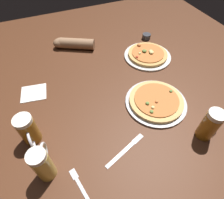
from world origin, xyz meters
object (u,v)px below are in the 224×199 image
fork_left (83,190)px  diner_arm (72,43)px  napkin_folded (34,93)px  pizza_plate_near (156,101)px  beer_mug_amber (210,125)px  knife_right (125,150)px  ramekin_butter (146,36)px  beer_mug_dark (43,164)px  beer_mug_pale (28,130)px  pizza_plate_far (148,55)px

fork_left → diner_arm: size_ratio=0.75×
napkin_folded → pizza_plate_near: bearing=-29.0°
beer_mug_amber → knife_right: (-0.39, 0.07, -0.08)m
fork_left → knife_right: same height
diner_arm → napkin_folded: bearing=-133.2°
ramekin_butter → diner_arm: (-0.56, 0.10, 0.02)m
ramekin_butter → diner_arm: diner_arm is taller
beer_mug_dark → fork_left: (0.11, -0.13, -0.09)m
beer_mug_dark → beer_mug_pale: beer_mug_dark is taller
diner_arm → ramekin_butter: bearing=-10.2°
pizza_plate_near → napkin_folded: bearing=151.0°
beer_mug_pale → pizza_plate_near: bearing=-3.1°
beer_mug_amber → ramekin_butter: (0.16, 0.85, -0.07)m
napkin_folded → knife_right: 0.62m
pizza_plate_far → beer_mug_amber: size_ratio=1.86×
pizza_plate_near → ramekin_butter: size_ratio=5.37×
pizza_plate_near → ramekin_butter: 0.65m
napkin_folded → diner_arm: 0.48m
ramekin_butter → beer_mug_dark: bearing=-140.4°
pizza_plate_far → fork_left: 0.94m
beer_mug_pale → fork_left: size_ratio=0.76×
ramekin_butter → napkin_folded: 0.92m
fork_left → diner_arm: bearing=77.0°
beer_mug_pale → ramekin_butter: bearing=30.9°
ramekin_butter → napkin_folded: bearing=-164.2°
beer_mug_pale → napkin_folded: bearing=82.3°
pizza_plate_far → knife_right: 0.72m
beer_mug_dark → beer_mug_pale: size_ratio=1.12×
knife_right → diner_arm: 0.88m
beer_mug_dark → ramekin_butter: (0.89, 0.74, -0.07)m
pizza_plate_far → beer_mug_dark: 0.95m
beer_mug_pale → napkin_folded: beer_mug_pale is taller
ramekin_butter → pizza_plate_near: bearing=-115.0°
fork_left → beer_mug_pale: bearing=115.4°
napkin_folded → knife_right: (0.34, -0.52, -0.00)m
beer_mug_amber → beer_mug_pale: bearing=159.0°
napkin_folded → pizza_plate_far: bearing=3.3°
pizza_plate_far → ramekin_butter: bearing=62.3°
beer_mug_amber → knife_right: bearing=169.5°
pizza_plate_near → pizza_plate_far: bearing=66.4°
beer_mug_dark → napkin_folded: beer_mug_dark is taller
fork_left → ramekin_butter: bearing=48.0°
pizza_plate_near → napkin_folded: 0.70m
pizza_plate_far → ramekin_butter: 0.23m
beer_mug_amber → diner_arm: (-0.39, 0.95, -0.05)m
fork_left → knife_right: 0.25m
pizza_plate_near → knife_right: size_ratio=1.49×
beer_mug_amber → knife_right: beer_mug_amber is taller
beer_mug_amber → ramekin_butter: bearing=79.2°
beer_mug_amber → knife_right: size_ratio=0.77×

